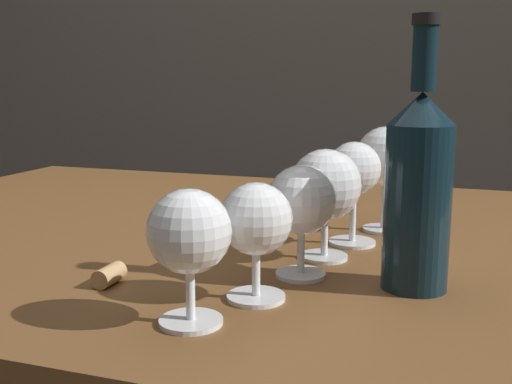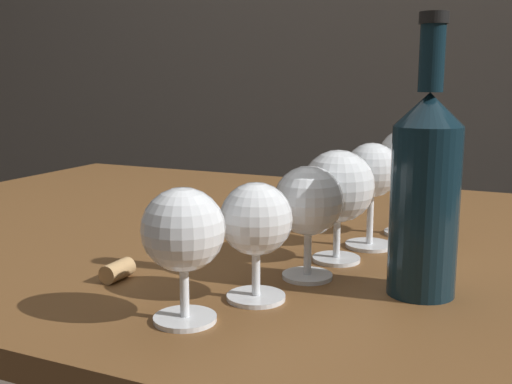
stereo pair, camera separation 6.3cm
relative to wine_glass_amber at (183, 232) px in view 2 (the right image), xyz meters
The scene contains 9 objects.
dining_table 0.41m from the wine_glass_amber, 103.59° to the left, with size 1.41×0.97×0.75m.
wine_glass_amber is the anchor object (origin of this frame).
wine_glass_merlot 0.09m from the wine_glass_amber, 65.57° to the left, with size 0.08×0.08×0.13m.
wine_glass_pinot 0.18m from the wine_glass_amber, 69.93° to the left, with size 0.08×0.08×0.13m.
wine_glass_chardonnay 0.26m from the wine_glass_amber, 73.85° to the left, with size 0.09×0.09×0.14m.
wine_glass_port 0.35m from the wine_glass_amber, 74.18° to the left, with size 0.07×0.07×0.15m.
wine_glass_cabernet 0.44m from the wine_glass_amber, 73.45° to the left, with size 0.09×0.09×0.16m.
wine_bottle 0.26m from the wine_glass_amber, 42.03° to the left, with size 0.07×0.07×0.30m.
cork 0.17m from the wine_glass_amber, 151.42° to the left, with size 0.02×0.02×0.04m, color tan.
Camera 2 is at (0.39, -0.85, 0.99)m, focal length 43.36 mm.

